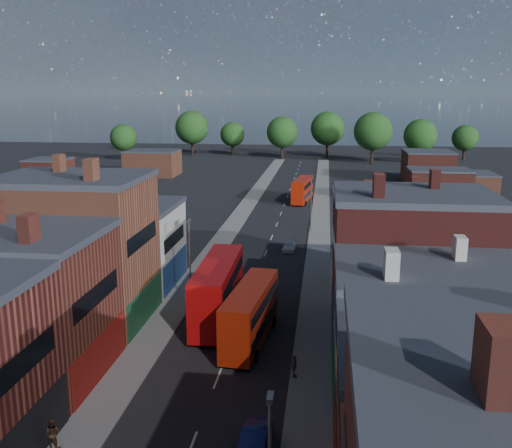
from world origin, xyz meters
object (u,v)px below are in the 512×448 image
(bus_2, at_px, (302,189))
(car_3, at_px, (289,246))
(ped_1, at_px, (53,433))
(bus_0, at_px, (218,289))
(car_2, at_px, (240,283))
(bus_1, at_px, (250,313))
(ped_3, at_px, (294,366))
(car_1, at_px, (254,441))

(bus_2, bearing_deg, car_3, -82.52)
(bus_2, distance_m, ped_1, 76.53)
(bus_0, relative_size, car_2, 2.77)
(bus_1, xyz_separation_m, car_3, (1.33, 27.53, -1.91))
(car_3, bearing_deg, bus_1, -87.96)
(car_3, bearing_deg, car_2, -100.26)
(ped_1, height_order, ped_3, ped_1)
(bus_1, bearing_deg, ped_3, -49.64)
(bus_0, distance_m, car_1, 19.19)
(bus_1, height_order, car_1, bus_1)
(bus_0, height_order, car_1, bus_0)
(bus_2, height_order, ped_1, bus_2)
(ped_1, bearing_deg, ped_3, -136.87)
(car_2, xyz_separation_m, ped_3, (6.50, -18.12, 0.30))
(bus_2, relative_size, car_3, 2.75)
(car_1, distance_m, ped_1, 11.21)
(ped_1, bearing_deg, car_3, -97.61)
(bus_1, height_order, bus_2, bus_1)
(car_2, relative_size, car_3, 1.18)
(bus_0, distance_m, bus_2, 56.62)
(bus_0, xyz_separation_m, car_3, (4.72, 23.45, -2.30))
(bus_2, height_order, car_1, bus_2)
(car_1, distance_m, car_2, 27.17)
(bus_0, height_order, bus_1, bus_0)
(car_2, height_order, ped_3, ped_3)
(bus_1, xyz_separation_m, ped_3, (3.80, -5.56, -1.54))
(bus_0, distance_m, ped_3, 12.18)
(car_2, bearing_deg, bus_1, -77.65)
(bus_0, height_order, car_2, bus_0)
(bus_2, bearing_deg, ped_3, -80.18)
(ped_1, bearing_deg, bus_2, -91.94)
(bus_2, distance_m, car_2, 48.15)
(bus_0, relative_size, bus_2, 1.19)
(bus_1, relative_size, car_1, 2.58)
(bus_0, relative_size, ped_1, 6.81)
(bus_2, bearing_deg, car_1, -81.72)
(bus_0, relative_size, ped_3, 7.74)
(ped_1, xyz_separation_m, ped_3, (12.87, 9.73, -0.11))
(car_1, bearing_deg, car_2, 104.66)
(bus_2, bearing_deg, bus_1, -83.60)
(bus_2, bearing_deg, ped_1, -90.11)
(bus_1, xyz_separation_m, ped_1, (-9.07, -15.29, -1.43))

